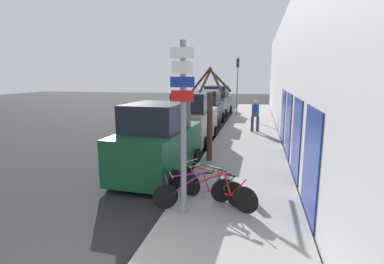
% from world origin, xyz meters
% --- Properties ---
extents(ground_plane, '(80.00, 80.00, 0.00)m').
position_xyz_m(ground_plane, '(0.00, 11.20, 0.00)').
color(ground_plane, black).
extents(sidewalk_curb, '(3.20, 32.00, 0.15)m').
position_xyz_m(sidewalk_curb, '(2.60, 14.00, 0.07)').
color(sidewalk_curb, gray).
rests_on(sidewalk_curb, ground).
extents(building_facade, '(0.23, 32.00, 6.50)m').
position_xyz_m(building_facade, '(4.35, 13.92, 3.23)').
color(building_facade, '#BCBCC1').
rests_on(building_facade, ground).
extents(signpost, '(0.53, 0.15, 3.85)m').
position_xyz_m(signpost, '(1.46, 3.00, 2.23)').
color(signpost, gray).
rests_on(signpost, sidewalk_curb).
extents(bicycle_0, '(1.84, 0.99, 0.85)m').
position_xyz_m(bicycle_0, '(1.63, 3.45, 0.51)').
color(bicycle_0, black).
rests_on(bicycle_0, sidewalk_curb).
extents(bicycle_1, '(2.05, 1.03, 0.88)m').
position_xyz_m(bicycle_1, '(2.12, 3.65, 0.53)').
color(bicycle_1, black).
rests_on(bicycle_1, sidewalk_curb).
extents(bicycle_2, '(1.95, 1.30, 0.86)m').
position_xyz_m(bicycle_2, '(1.90, 4.04, 0.52)').
color(bicycle_2, black).
rests_on(bicycle_2, sidewalk_curb).
extents(parked_car_0, '(2.28, 4.23, 2.40)m').
position_xyz_m(parked_car_0, '(-0.11, 5.87, 1.09)').
color(parked_car_0, '#144728').
rests_on(parked_car_0, ground).
extents(parked_car_1, '(1.96, 4.56, 2.47)m').
position_xyz_m(parked_car_1, '(-0.01, 10.89, 1.11)').
color(parked_car_1, gray).
rests_on(parked_car_1, ground).
extents(parked_car_2, '(2.07, 4.80, 2.32)m').
position_xyz_m(parked_car_2, '(-0.30, 16.28, 1.05)').
color(parked_car_2, black).
rests_on(parked_car_2, ground).
extents(parked_car_3, '(2.23, 4.81, 2.42)m').
position_xyz_m(parked_car_3, '(-0.30, 21.71, 1.10)').
color(parked_car_3, '#51565B').
rests_on(parked_car_3, ground).
extents(pedestrian_near, '(0.46, 0.39, 1.77)m').
position_xyz_m(pedestrian_near, '(2.93, 13.75, 1.17)').
color(pedestrian_near, '#333338').
rests_on(pedestrian_near, sidewalk_curb).
extents(street_tree, '(1.45, 2.25, 3.42)m').
position_xyz_m(street_tree, '(1.38, 7.44, 1.90)').
color(street_tree, '#3D2D23').
rests_on(street_tree, sidewalk_curb).
extents(traffic_light, '(0.20, 0.30, 4.50)m').
position_xyz_m(traffic_light, '(1.43, 20.44, 3.03)').
color(traffic_light, gray).
rests_on(traffic_light, sidewalk_curb).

